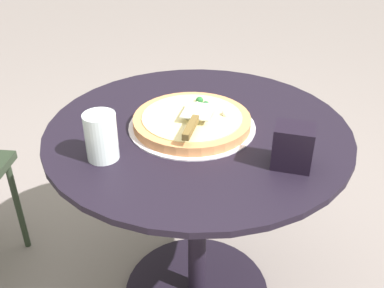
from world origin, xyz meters
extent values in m
cylinder|color=black|center=(0.00, 0.00, 0.68)|extent=(0.87, 0.87, 0.02)
cylinder|color=black|center=(0.00, 0.00, 0.35)|extent=(0.06, 0.06, 0.66)
cylinder|color=silver|center=(0.01, 0.02, 0.70)|extent=(0.36, 0.36, 0.00)
cylinder|color=tan|center=(0.01, 0.02, 0.71)|extent=(0.34, 0.34, 0.03)
cylinder|color=beige|center=(0.01, 0.02, 0.73)|extent=(0.29, 0.29, 0.00)
sphere|color=silver|center=(0.03, 0.02, 0.73)|extent=(0.02, 0.02, 0.02)
sphere|color=silver|center=(0.00, -0.08, 0.73)|extent=(0.02, 0.02, 0.02)
sphere|color=silver|center=(-0.02, -0.02, 0.73)|extent=(0.02, 0.02, 0.02)
sphere|color=#286A2F|center=(0.09, -0.02, 0.73)|extent=(0.02, 0.02, 0.02)
sphere|color=silver|center=(0.08, -0.01, 0.73)|extent=(0.01, 0.01, 0.01)
sphere|color=#275F33|center=(0.06, -0.03, 0.73)|extent=(0.02, 0.02, 0.02)
cube|color=silver|center=(0.00, 0.00, 0.75)|extent=(0.12, 0.11, 0.00)
cube|color=brown|center=(-0.10, 0.04, 0.75)|extent=(0.11, 0.06, 0.02)
cylinder|color=silver|center=(-0.12, 0.26, 0.76)|extent=(0.08, 0.08, 0.12)
cube|color=black|center=(-0.22, -0.20, 0.75)|extent=(0.11, 0.12, 0.11)
cylinder|color=#263223|center=(0.33, 0.65, 0.21)|extent=(0.02, 0.02, 0.42)
camera|label=1|loc=(-1.10, 0.17, 1.32)|focal=41.81mm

